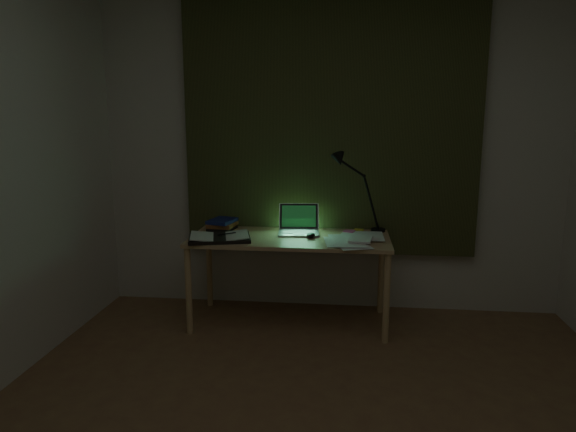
% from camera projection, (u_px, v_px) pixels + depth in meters
% --- Properties ---
extents(wall_back, '(3.50, 0.00, 2.50)m').
position_uv_depth(wall_back, '(330.00, 148.00, 3.89)').
color(wall_back, silver).
rests_on(wall_back, ground).
extents(curtain, '(2.20, 0.06, 2.00)m').
position_uv_depth(curtain, '(330.00, 122.00, 3.82)').
color(curtain, '#34381C').
rests_on(curtain, wall_back).
extents(desk, '(1.41, 0.62, 0.65)m').
position_uv_depth(desk, '(290.00, 280.00, 3.72)').
color(desk, tan).
rests_on(desk, floor).
extents(laptop, '(0.32, 0.36, 0.21)m').
position_uv_depth(laptop, '(299.00, 220.00, 3.72)').
color(laptop, silver).
rests_on(laptop, desk).
extents(open_textbook, '(0.48, 0.39, 0.04)m').
position_uv_depth(open_textbook, '(220.00, 237.00, 3.57)').
color(open_textbook, silver).
rests_on(open_textbook, desk).
extents(book_stack, '(0.23, 0.26, 0.09)m').
position_uv_depth(book_stack, '(222.00, 224.00, 3.87)').
color(book_stack, silver).
rests_on(book_stack, desk).
extents(loose_papers, '(0.44, 0.45, 0.02)m').
position_uv_depth(loose_papers, '(353.00, 239.00, 3.54)').
color(loose_papers, silver).
rests_on(loose_papers, desk).
extents(mouse, '(0.07, 0.10, 0.04)m').
position_uv_depth(mouse, '(311.00, 235.00, 3.63)').
color(mouse, black).
rests_on(mouse, desk).
extents(sticky_yellow, '(0.08, 0.08, 0.01)m').
position_uv_depth(sticky_yellow, '(358.00, 230.00, 3.83)').
color(sticky_yellow, yellow).
rests_on(sticky_yellow, desk).
extents(sticky_pink, '(0.10, 0.10, 0.02)m').
position_uv_depth(sticky_pink, '(349.00, 232.00, 3.78)').
color(sticky_pink, '#EB5B9C').
rests_on(sticky_pink, desk).
extents(desk_lamp, '(0.41, 0.33, 0.57)m').
position_uv_depth(desk_lamp, '(379.00, 193.00, 3.78)').
color(desk_lamp, black).
rests_on(desk_lamp, desk).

